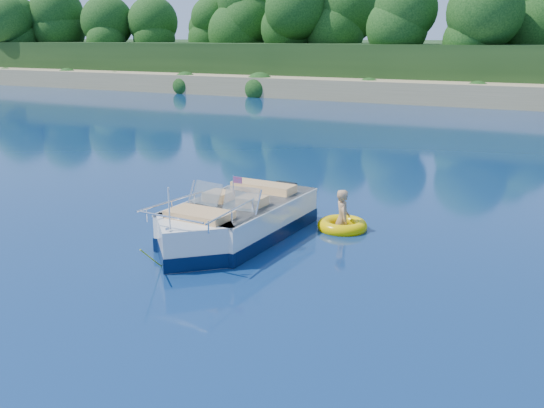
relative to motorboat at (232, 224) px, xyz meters
The scene contains 6 objects.
ground 3.81m from the motorboat, 101.61° to the right, with size 160.00×160.00×0.00m, color #0A2448.
shoreline 60.07m from the motorboat, 90.73° to the left, with size 170.00×59.00×6.00m.
treeline 37.66m from the motorboat, 91.11° to the left, with size 150.00×7.12×8.19m.
motorboat is the anchor object (origin of this frame).
tow_tube 2.78m from the motorboat, 42.73° to the left, with size 1.33×1.33×0.33m.
boy 2.79m from the motorboat, 43.02° to the left, with size 0.57×0.37×1.57m, color tan.
Camera 1 is at (7.52, -7.91, 4.59)m, focal length 40.00 mm.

